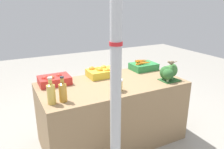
% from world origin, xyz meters
% --- Properties ---
extents(ground_plane, '(10.00, 10.00, 0.00)m').
position_xyz_m(ground_plane, '(0.00, 0.00, 0.00)').
color(ground_plane, gray).
extents(market_table, '(1.68, 0.84, 0.76)m').
position_xyz_m(market_table, '(0.00, 0.00, 0.38)').
color(market_table, '#937551').
rests_on(market_table, ground_plane).
extents(support_pole, '(0.11, 0.11, 2.66)m').
position_xyz_m(support_pole, '(-0.30, -0.65, 1.33)').
color(support_pole, '#B7BABF').
rests_on(support_pole, ground_plane).
extents(apple_crate, '(0.35, 0.26, 0.12)m').
position_xyz_m(apple_crate, '(-0.62, 0.26, 0.81)').
color(apple_crate, red).
rests_on(apple_crate, market_table).
extents(orange_crate, '(0.35, 0.26, 0.13)m').
position_xyz_m(orange_crate, '(-0.01, 0.26, 0.82)').
color(orange_crate, gold).
rests_on(orange_crate, market_table).
extents(carrot_crate, '(0.35, 0.26, 0.13)m').
position_xyz_m(carrot_crate, '(0.63, 0.27, 0.81)').
color(carrot_crate, '#2D8442').
rests_on(carrot_crate, market_table).
extents(broccoli_pile, '(0.24, 0.21, 0.20)m').
position_xyz_m(broccoli_pile, '(0.64, -0.23, 0.86)').
color(broccoli_pile, '#2D602D').
rests_on(broccoli_pile, market_table).
extents(juice_bottle_golden, '(0.08, 0.08, 0.26)m').
position_xyz_m(juice_bottle_golden, '(-0.75, -0.24, 0.87)').
color(juice_bottle_golden, gold).
rests_on(juice_bottle_golden, market_table).
extents(juice_bottle_amber, '(0.07, 0.07, 0.25)m').
position_xyz_m(juice_bottle_amber, '(-0.64, -0.24, 0.87)').
color(juice_bottle_amber, gold).
rests_on(juice_bottle_amber, market_table).
extents(pickle_jar, '(0.12, 0.12, 0.13)m').
position_xyz_m(pickle_jar, '(-0.06, -0.24, 0.82)').
color(pickle_jar, '#DBBC56').
rests_on(pickle_jar, market_table).
extents(sparrow_bird, '(0.14, 0.04, 0.05)m').
position_xyz_m(sparrow_bird, '(0.65, -0.25, 0.99)').
color(sparrow_bird, '#4C3D2D').
rests_on(sparrow_bird, broccoli_pile).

